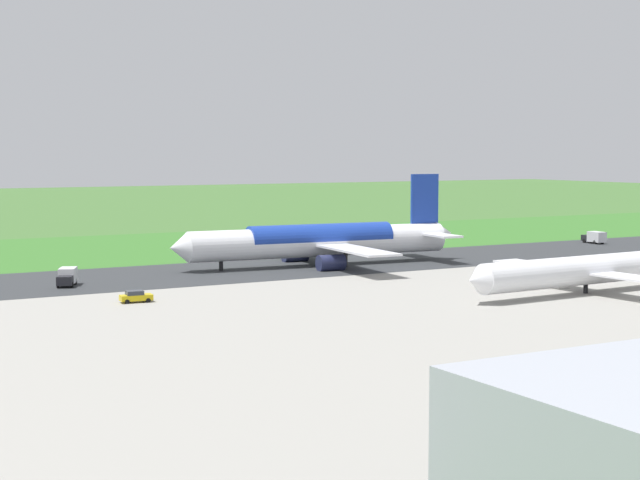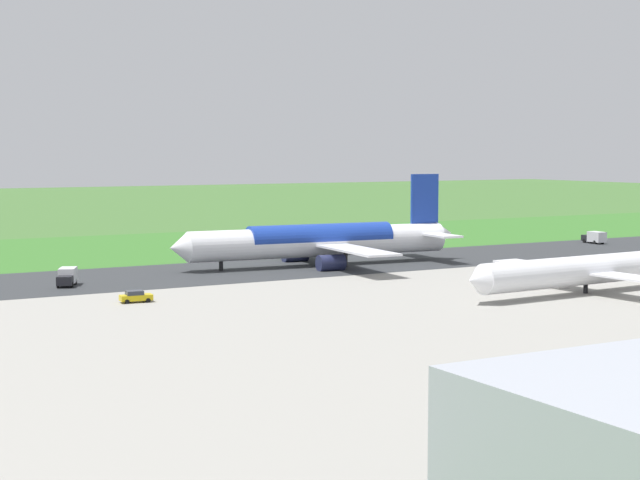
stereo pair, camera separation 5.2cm
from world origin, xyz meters
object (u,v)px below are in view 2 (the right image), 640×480
(service_truck_fuel, at_px, (67,277))
(service_car_ops, at_px, (136,296))
(airliner_main, at_px, (322,241))
(service_car_followme, at_px, (539,272))
(traffic_cone_orange, at_px, (208,247))
(service_truck_baggage, at_px, (595,237))
(airliner_parked_mid, at_px, (587,269))
(no_stopping_sign, at_px, (238,240))

(service_truck_fuel, xyz_separation_m, service_car_ops, (-3.60, 20.48, -0.56))
(airliner_main, xyz_separation_m, service_car_ops, (42.29, 24.99, -3.51))
(service_car_followme, xyz_separation_m, traffic_cone_orange, (27.54, -68.95, -0.57))
(service_truck_baggage, relative_size, service_car_ops, 1.37)
(service_car_followme, bearing_deg, airliner_parked_mid, 70.02)
(service_car_ops, bearing_deg, airliner_parked_mid, 158.52)
(airliner_main, relative_size, service_car_ops, 12.46)
(airliner_parked_mid, bearing_deg, service_car_ops, -21.48)
(service_car_followme, bearing_deg, traffic_cone_orange, -68.23)
(service_car_ops, height_order, no_stopping_sign, no_stopping_sign)
(service_truck_baggage, relative_size, no_stopping_sign, 2.38)
(service_truck_fuel, height_order, traffic_cone_orange, service_truck_fuel)
(airliner_parked_mid, xyz_separation_m, service_car_ops, (58.05, -22.85, -2.58))
(service_truck_baggage, xyz_separation_m, service_car_ops, (113.82, 31.65, -0.56))
(no_stopping_sign, bearing_deg, service_truck_fuel, 41.51)
(service_truck_baggage, distance_m, service_car_ops, 118.14)
(airliner_parked_mid, bearing_deg, no_stopping_sign, -79.86)
(airliner_parked_mid, distance_m, no_stopping_sign, 85.87)
(service_car_followme, relative_size, service_truck_fuel, 0.70)
(airliner_parked_mid, distance_m, service_truck_fuel, 75.38)
(service_car_ops, bearing_deg, service_truck_baggage, -164.46)
(airliner_main, bearing_deg, service_car_followme, 124.65)
(service_truck_baggage, relative_size, service_truck_fuel, 0.96)
(no_stopping_sign, distance_m, traffic_cone_orange, 6.63)
(service_car_followme, distance_m, no_stopping_sign, 71.30)
(service_car_followme, bearing_deg, no_stopping_sign, -72.80)
(airliner_main, height_order, service_truck_baggage, airliner_main)
(airliner_parked_mid, distance_m, traffic_cone_orange, 88.10)
(traffic_cone_orange, bearing_deg, no_stopping_sign, 172.56)
(no_stopping_sign, xyz_separation_m, traffic_cone_orange, (6.46, -0.84, -1.22))
(no_stopping_sign, relative_size, traffic_cone_orange, 4.55)
(service_truck_fuel, bearing_deg, service_car_followme, 158.29)
(airliner_main, distance_m, airliner_parked_mid, 50.37)
(airliner_main, xyz_separation_m, service_car_followme, (-21.72, 31.43, -3.51))
(airliner_parked_mid, bearing_deg, service_truck_baggage, -135.66)
(airliner_parked_mid, relative_size, traffic_cone_orange, 78.06)
(service_car_ops, distance_m, traffic_cone_orange, 72.37)
(traffic_cone_orange, bearing_deg, service_truck_fuel, 46.36)
(service_truck_fuel, distance_m, traffic_cone_orange, 58.08)
(service_truck_baggage, xyz_separation_m, service_truck_fuel, (117.43, 11.17, 0.00))
(airliner_parked_mid, distance_m, service_car_ops, 62.44)
(service_car_followme, xyz_separation_m, service_truck_fuel, (67.62, -26.92, 0.56))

